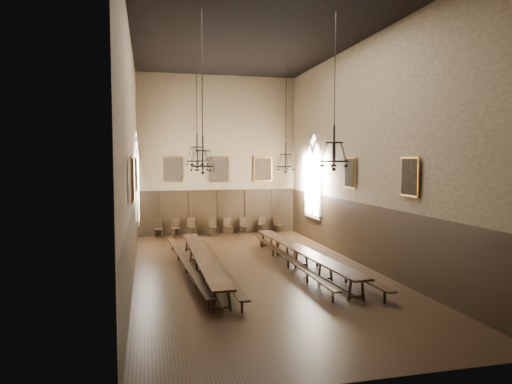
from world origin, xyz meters
name	(u,v)px	position (x,y,z in m)	size (l,w,h in m)	color
floor	(255,271)	(0.00, 0.00, -0.01)	(9.00, 18.00, 0.02)	black
ceiling	(255,31)	(0.00, 0.00, 9.01)	(9.00, 18.00, 0.02)	black
wall_back	(218,155)	(0.00, 9.01, 4.50)	(9.00, 0.02, 9.00)	#887354
wall_front	(366,147)	(0.00, -9.01, 4.50)	(9.00, 0.02, 9.00)	#887354
wall_left	(131,153)	(-4.51, 0.00, 4.50)	(0.02, 18.00, 9.00)	#887354
wall_right	(364,154)	(4.51, 0.00, 4.50)	(0.02, 18.00, 9.00)	#887354
wainscot_panelling	(255,238)	(0.00, 0.00, 1.25)	(9.00, 18.00, 2.50)	black
table_left	(203,264)	(-2.01, -0.09, 0.37)	(0.71, 9.58, 0.75)	black
table_right	(301,258)	(1.90, 0.05, 0.38)	(1.21, 9.72, 0.76)	black
bench_left_outer	(186,266)	(-2.59, 0.25, 0.28)	(0.88, 9.70, 0.44)	black
bench_left_inner	(216,264)	(-1.47, 0.22, 0.30)	(0.34, 10.53, 0.47)	black
bench_right_inner	(288,261)	(1.39, 0.15, 0.28)	(0.31, 9.72, 0.44)	black
bench_right_outer	(317,260)	(2.54, -0.01, 0.30)	(0.93, 10.42, 0.47)	black
chair_0	(158,232)	(-3.41, 8.50, 0.28)	(0.45, 0.45, 0.94)	black
chair_1	(176,231)	(-2.46, 8.51, 0.30)	(0.48, 0.48, 0.99)	black
chair_2	(192,231)	(-1.58, 8.50, 0.31)	(0.54, 0.54, 1.02)	black
chair_3	(213,230)	(-0.39, 8.47, 0.29)	(0.50, 0.50, 0.98)	black
chair_4	(228,229)	(0.45, 8.55, 0.29)	(0.51, 0.51, 0.96)	black
chair_5	(244,229)	(1.41, 8.58, 0.28)	(0.50, 0.50, 0.92)	black
chair_6	(263,228)	(2.52, 8.54, 0.29)	(0.50, 0.50, 0.96)	black
chair_7	(278,228)	(3.43, 8.48, 0.30)	(0.53, 0.53, 0.98)	black
chandelier_back_left	(197,154)	(-1.90, 2.50, 4.50)	(0.91, 0.91, 4.97)	black
chandelier_back_right	(286,159)	(2.14, 2.92, 4.29)	(0.86, 0.86, 5.21)	black
chandelier_front_left	(203,154)	(-2.21, -2.12, 4.43)	(0.78, 0.78, 5.09)	black
chandelier_front_right	(334,152)	(1.97, -2.89, 4.51)	(0.95, 0.95, 4.96)	black
portrait_back_0	(172,170)	(-2.60, 8.88, 3.70)	(1.10, 0.12, 1.40)	#AE7529
portrait_back_1	(219,169)	(0.00, 8.88, 3.70)	(1.10, 0.12, 1.40)	#AE7529
portrait_back_2	(263,169)	(2.60, 8.88, 3.70)	(1.10, 0.12, 1.40)	#AE7529
portrait_left_0	(136,174)	(-4.38, 1.00, 3.70)	(0.12, 1.00, 1.30)	#AE7529
portrait_left_1	(132,180)	(-4.38, -3.50, 3.70)	(0.12, 1.00, 1.30)	#AE7529
portrait_right_0	(350,173)	(4.38, 1.00, 3.70)	(0.12, 1.00, 1.30)	#AE7529
portrait_right_1	(410,177)	(4.38, -3.50, 3.70)	(0.12, 1.00, 1.30)	#AE7529
window_right	(313,176)	(4.43, 5.50, 3.40)	(0.20, 2.20, 4.60)	white
window_left	(137,178)	(-4.43, 5.50, 3.40)	(0.20, 2.20, 4.60)	white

